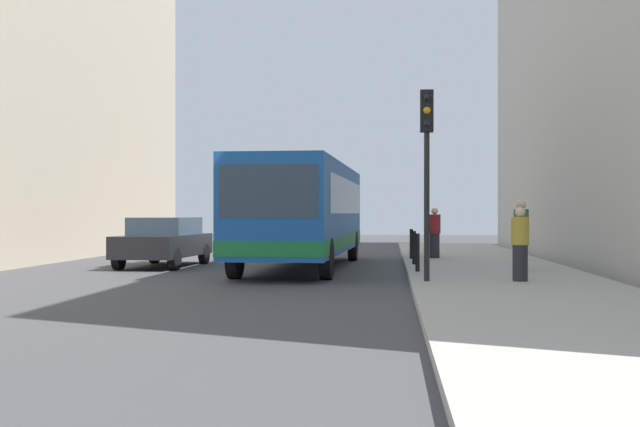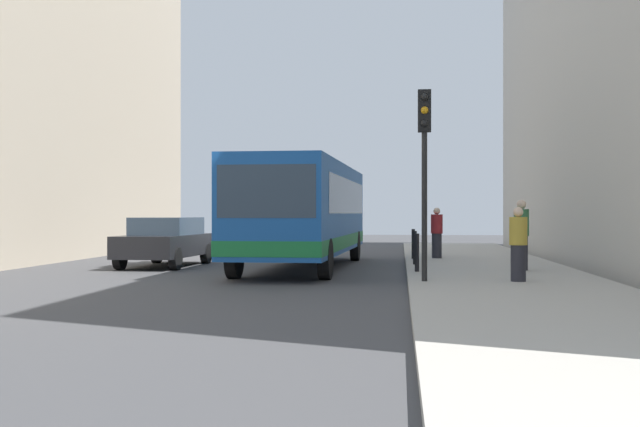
% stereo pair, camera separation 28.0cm
% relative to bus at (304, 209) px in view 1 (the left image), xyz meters
% --- Properties ---
extents(ground_plane, '(80.00, 80.00, 0.00)m').
position_rel_bus_xyz_m(ground_plane, '(-0.25, -3.99, -1.73)').
color(ground_plane, '#424244').
extents(sidewalk, '(4.40, 40.00, 0.15)m').
position_rel_bus_xyz_m(sidewalk, '(5.15, -3.99, -1.65)').
color(sidewalk, '#ADA89E').
rests_on(sidewalk, ground).
extents(bus, '(2.91, 11.10, 3.00)m').
position_rel_bus_xyz_m(bus, '(0.00, 0.00, 0.00)').
color(bus, '#19519E').
rests_on(bus, ground).
extents(car_beside_bus, '(2.02, 4.48, 1.48)m').
position_rel_bus_xyz_m(car_beside_bus, '(-4.26, 0.25, -0.94)').
color(car_beside_bus, black).
rests_on(car_beside_bus, ground).
extents(traffic_light, '(0.28, 0.33, 4.10)m').
position_rel_bus_xyz_m(traffic_light, '(3.30, -5.98, 1.28)').
color(traffic_light, black).
rests_on(traffic_light, sidewalk).
extents(bollard_near, '(0.11, 0.11, 0.95)m').
position_rel_bus_xyz_m(bollard_near, '(3.20, -3.17, -1.10)').
color(bollard_near, black).
rests_on(bollard_near, sidewalk).
extents(bollard_mid, '(0.11, 0.11, 0.95)m').
position_rel_bus_xyz_m(bollard_mid, '(3.20, -0.38, -1.10)').
color(bollard_mid, black).
rests_on(bollard_mid, sidewalk).
extents(bollard_far, '(0.11, 0.11, 0.95)m').
position_rel_bus_xyz_m(bollard_far, '(3.20, 2.42, -1.10)').
color(bollard_far, black).
rests_on(bollard_far, sidewalk).
extents(pedestrian_near_signal, '(0.38, 0.38, 1.59)m').
position_rel_bus_xyz_m(pedestrian_near_signal, '(5.30, -5.82, -0.79)').
color(pedestrian_near_signal, '#26262D').
rests_on(pedestrian_near_signal, sidewalk).
extents(pedestrian_mid_sidewalk, '(0.38, 0.38, 1.80)m').
position_rel_bus_xyz_m(pedestrian_mid_sidewalk, '(5.86, -2.45, -0.67)').
color(pedestrian_mid_sidewalk, '#26262D').
rests_on(pedestrian_mid_sidewalk, sidewalk).
extents(pedestrian_far_sidewalk, '(0.38, 0.38, 1.64)m').
position_rel_bus_xyz_m(pedestrian_far_sidewalk, '(3.97, 2.89, -0.76)').
color(pedestrian_far_sidewalk, '#26262D').
rests_on(pedestrian_far_sidewalk, sidewalk).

